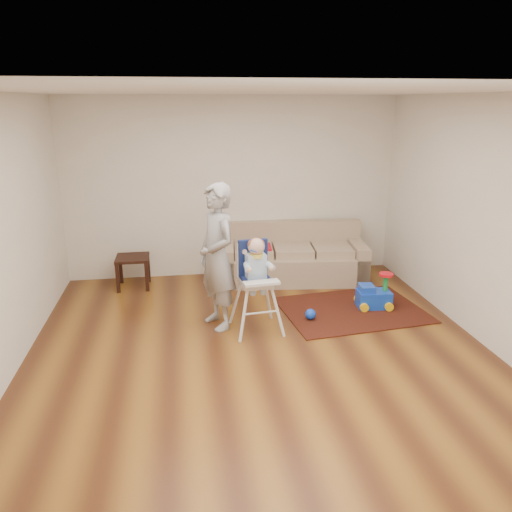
{
  "coord_description": "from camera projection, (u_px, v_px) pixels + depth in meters",
  "views": [
    {
      "loc": [
        -0.79,
        -4.71,
        2.62
      ],
      "look_at": [
        0.0,
        0.4,
        1.0
      ],
      "focal_mm": 35.0,
      "sensor_mm": 36.0,
      "label": 1
    }
  ],
  "objects": [
    {
      "name": "ground",
      "position": [
        262.0,
        356.0,
        5.34
      ],
      "size": [
        5.5,
        5.5,
        0.0
      ],
      "primitive_type": "plane",
      "color": "#472311",
      "rests_on": "ground"
    },
    {
      "name": "room_envelope",
      "position": [
        254.0,
        174.0,
        5.28
      ],
      "size": [
        5.04,
        5.52,
        2.72
      ],
      "color": "silver",
      "rests_on": "ground"
    },
    {
      "name": "sofa",
      "position": [
        292.0,
        253.0,
        7.51
      ],
      "size": [
        2.25,
        1.11,
        0.84
      ],
      "rotation": [
        0.0,
        0.0,
        -0.1
      ],
      "color": "gray",
      "rests_on": "ground"
    },
    {
      "name": "side_table",
      "position": [
        133.0,
        272.0,
        7.26
      ],
      "size": [
        0.46,
        0.46,
        0.46
      ],
      "primitive_type": null,
      "color": "black",
      "rests_on": "ground"
    },
    {
      "name": "area_rug",
      "position": [
        352.0,
        310.0,
        6.51
      ],
      "size": [
        1.91,
        1.52,
        0.01
      ],
      "primitive_type": "cube",
      "rotation": [
        0.0,
        0.0,
        0.11
      ],
      "color": "black",
      "rests_on": "ground"
    },
    {
      "name": "ride_on_toy",
      "position": [
        374.0,
        290.0,
        6.51
      ],
      "size": [
        0.45,
        0.34,
        0.47
      ],
      "primitive_type": null,
      "rotation": [
        0.0,
        0.0,
        -0.08
      ],
      "color": "blue",
      "rests_on": "area_rug"
    },
    {
      "name": "toy_ball",
      "position": [
        310.0,
        314.0,
        6.19
      ],
      "size": [
        0.13,
        0.13,
        0.13
      ],
      "primitive_type": "sphere",
      "color": "blue",
      "rests_on": "area_rug"
    },
    {
      "name": "high_chair",
      "position": [
        256.0,
        287.0,
        5.8
      ],
      "size": [
        0.58,
        0.58,
        1.14
      ],
      "rotation": [
        0.0,
        0.0,
        0.11
      ],
      "color": "silver",
      "rests_on": "ground"
    },
    {
      "name": "adult",
      "position": [
        217.0,
        257.0,
        5.82
      ],
      "size": [
        0.63,
        0.74,
        1.74
      ],
      "primitive_type": "imported",
      "rotation": [
        0.0,
        0.0,
        -1.18
      ],
      "color": "#939396",
      "rests_on": "ground"
    }
  ]
}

